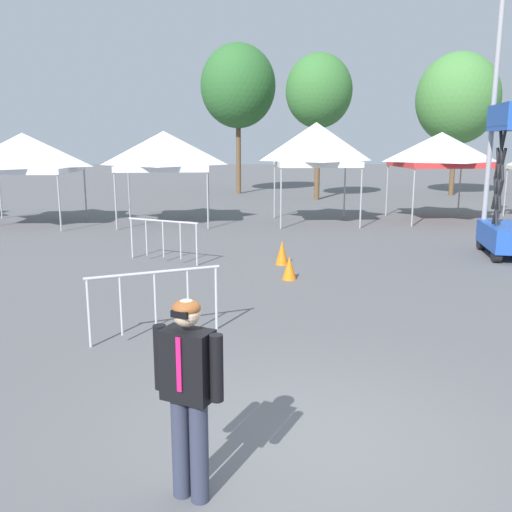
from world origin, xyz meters
The scene contains 14 objects.
ground_plane centered at (0.00, 0.00, 0.00)m, with size 140.00×140.00×0.00m, color #5B5B5E.
canopy_tent_behind_right centered at (-8.90, 15.21, 2.61)m, with size 3.62×3.62×3.32m.
canopy_tent_center centered at (-3.87, 15.57, 2.67)m, with size 3.54×3.54×3.39m.
canopy_tent_behind_center centered at (1.72, 15.52, 2.90)m, with size 3.07×3.07×3.70m.
canopy_tent_right_of_center centered at (6.55, 16.18, 2.71)m, with size 3.43×3.43×3.36m.
person_foreground centered at (-1.18, -0.89, 1.03)m, with size 0.60×0.40×1.78m.
light_pole_near_lift centered at (5.97, 10.44, 5.48)m, with size 0.36×0.36×9.80m.
tree_behind_tents_center centered at (10.69, 26.28, 5.30)m, with size 4.51×4.51×7.80m.
tree_behind_tents_left centered at (2.77, 24.02, 5.50)m, with size 3.39×3.39×7.39m.
tree_behind_tents_right centered at (-1.42, 27.56, 6.08)m, with size 4.27×4.27×8.44m.
crowd_barrier_near_person centered at (-2.90, 8.67, 0.75)m, with size 1.90×0.99×1.08m.
crowd_barrier_mid_lot centered at (-2.15, 3.08, 0.75)m, with size 1.95×0.87×1.08m.
traffic_cone_lot_center centered at (0.18, 6.80, 0.26)m, with size 0.32×0.32×0.52m, color orange.
traffic_cone_near_barrier centered at (0.10, 8.32, 0.30)m, with size 0.32×0.32×0.61m, color orange.
Camera 1 is at (-0.66, -5.15, 3.02)m, focal length 38.82 mm.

